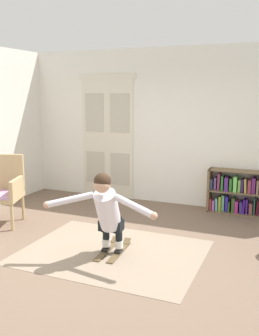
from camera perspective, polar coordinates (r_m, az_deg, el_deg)
ground_plane at (r=5.16m, az=-1.88°, el=-12.54°), size 7.20×7.20×0.00m
back_wall at (r=7.20m, az=6.77°, el=6.04°), size 6.00×0.10×2.90m
double_door at (r=7.66m, az=-3.29°, el=4.73°), size 1.22×0.05×2.45m
rug at (r=5.19m, az=-2.53°, el=-12.38°), size 2.34×1.80×0.01m
bookshelf at (r=6.92m, az=17.81°, el=-3.91°), size 1.51×0.30×0.77m
wicker_chair at (r=6.45m, az=-18.45°, el=-2.85°), size 0.77×0.77×1.10m
skis_pair at (r=5.20m, az=-2.42°, el=-12.06°), size 0.32×0.75×0.07m
person_skier at (r=4.81m, az=-3.37°, el=-6.05°), size 1.45×0.66×1.06m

